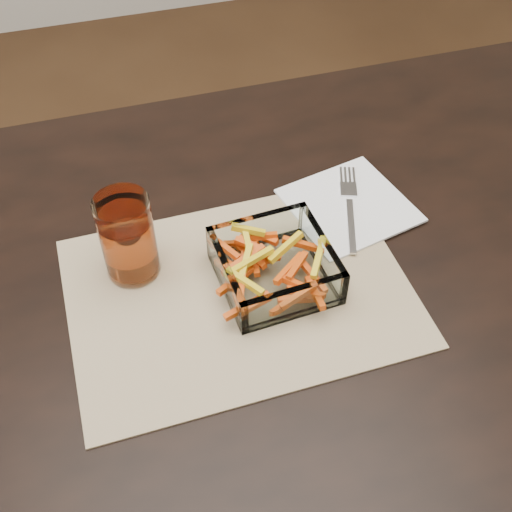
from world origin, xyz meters
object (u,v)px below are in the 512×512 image
object	(u,v)px
fork	(350,205)
tumbler	(128,240)
glass_bowl	(275,268)
dining_table	(294,308)

from	to	relation	value
fork	tumbler	bearing A→B (deg)	-155.51
glass_bowl	tumbler	world-z (taller)	tumbler
tumbler	fork	bearing A→B (deg)	5.07
tumbler	dining_table	bearing A→B (deg)	-16.18
glass_bowl	fork	distance (m)	0.18
glass_bowl	fork	world-z (taller)	glass_bowl
fork	glass_bowl	bearing A→B (deg)	-126.68
dining_table	tumbler	size ratio (longest dim) A/B	12.60
dining_table	glass_bowl	bearing A→B (deg)	-164.56
glass_bowl	tumbler	xyz separation A→B (m)	(-0.18, 0.07, 0.04)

